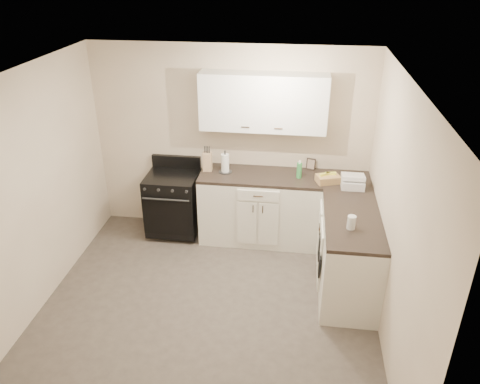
# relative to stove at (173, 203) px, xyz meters

# --- Properties ---
(floor) EXTENTS (3.60, 3.60, 0.00)m
(floor) POSITION_rel_stove_xyz_m (0.74, -1.48, -0.46)
(floor) COLOR #473F38
(floor) RESTS_ON ground
(ceiling) EXTENTS (3.60, 3.60, 0.00)m
(ceiling) POSITION_rel_stove_xyz_m (0.74, -1.48, 2.04)
(ceiling) COLOR white
(ceiling) RESTS_ON wall_back
(wall_back) EXTENTS (3.60, 0.00, 3.60)m
(wall_back) POSITION_rel_stove_xyz_m (0.74, 0.32, 0.79)
(wall_back) COLOR beige
(wall_back) RESTS_ON ground
(wall_right) EXTENTS (0.00, 3.60, 3.60)m
(wall_right) POSITION_rel_stove_xyz_m (2.54, -1.48, 0.79)
(wall_right) COLOR beige
(wall_right) RESTS_ON ground
(wall_left) EXTENTS (0.00, 3.60, 3.60)m
(wall_left) POSITION_rel_stove_xyz_m (-1.06, -1.48, 0.79)
(wall_left) COLOR beige
(wall_left) RESTS_ON ground
(wall_front) EXTENTS (3.60, 0.00, 3.60)m
(wall_front) POSITION_rel_stove_xyz_m (0.74, -3.28, 0.79)
(wall_front) COLOR beige
(wall_front) RESTS_ON ground
(base_cabinets_back) EXTENTS (1.55, 0.60, 0.90)m
(base_cabinets_back) POSITION_rel_stove_xyz_m (1.17, 0.02, -0.01)
(base_cabinets_back) COLOR silver
(base_cabinets_back) RESTS_ON floor
(base_cabinets_right) EXTENTS (0.60, 1.90, 0.90)m
(base_cabinets_right) POSITION_rel_stove_xyz_m (2.24, -0.63, -0.01)
(base_cabinets_right) COLOR silver
(base_cabinets_right) RESTS_ON floor
(countertop_back) EXTENTS (1.55, 0.60, 0.04)m
(countertop_back) POSITION_rel_stove_xyz_m (1.17, 0.02, 0.46)
(countertop_back) COLOR black
(countertop_back) RESTS_ON base_cabinets_back
(countertop_right) EXTENTS (0.60, 1.90, 0.04)m
(countertop_right) POSITION_rel_stove_xyz_m (2.24, -0.63, 0.46)
(countertop_right) COLOR black
(countertop_right) RESTS_ON base_cabinets_right
(upper_cabinets) EXTENTS (1.55, 0.30, 0.70)m
(upper_cabinets) POSITION_rel_stove_xyz_m (1.17, 0.18, 1.38)
(upper_cabinets) COLOR white
(upper_cabinets) RESTS_ON wall_back
(stove) EXTENTS (0.66, 0.57, 0.80)m
(stove) POSITION_rel_stove_xyz_m (0.00, 0.00, 0.00)
(stove) COLOR black
(stove) RESTS_ON floor
(knife_block) EXTENTS (0.11, 0.10, 0.24)m
(knife_block) POSITION_rel_stove_xyz_m (0.47, 0.07, 0.60)
(knife_block) COLOR tan
(knife_block) RESTS_ON countertop_back
(paper_towel) EXTENTS (0.10, 0.10, 0.24)m
(paper_towel) POSITION_rel_stove_xyz_m (0.71, 0.05, 0.60)
(paper_towel) COLOR white
(paper_towel) RESTS_ON countertop_back
(soap_bottle) EXTENTS (0.08, 0.08, 0.20)m
(soap_bottle) POSITION_rel_stove_xyz_m (1.65, 0.01, 0.58)
(soap_bottle) COLOR green
(soap_bottle) RESTS_ON countertop_back
(picture_frame) EXTENTS (0.12, 0.07, 0.15)m
(picture_frame) POSITION_rel_stove_xyz_m (1.79, 0.28, 0.55)
(picture_frame) COLOR black
(picture_frame) RESTS_ON countertop_back
(wicker_basket) EXTENTS (0.32, 0.26, 0.09)m
(wicker_basket) POSITION_rel_stove_xyz_m (2.00, -0.08, 0.53)
(wicker_basket) COLOR tan
(wicker_basket) RESTS_ON countertop_right
(countertop_grill) EXTENTS (0.27, 0.26, 0.10)m
(countertop_grill) POSITION_rel_stove_xyz_m (2.29, -0.17, 0.53)
(countertop_grill) COLOR white
(countertop_grill) RESTS_ON countertop_right
(glass_jar) EXTENTS (0.10, 0.10, 0.14)m
(glass_jar) POSITION_rel_stove_xyz_m (2.20, -1.14, 0.55)
(glass_jar) COLOR silver
(glass_jar) RESTS_ON countertop_right
(oven_mitt_near) EXTENTS (0.02, 0.14, 0.25)m
(oven_mitt_near) POSITION_rel_stove_xyz_m (1.92, -1.15, -0.00)
(oven_mitt_near) COLOR black
(oven_mitt_near) RESTS_ON base_cabinets_right
(oven_mitt_far) EXTENTS (0.02, 0.17, 0.29)m
(oven_mitt_far) POSITION_rel_stove_xyz_m (1.92, -0.92, 0.08)
(oven_mitt_far) COLOR black
(oven_mitt_far) RESTS_ON base_cabinets_right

